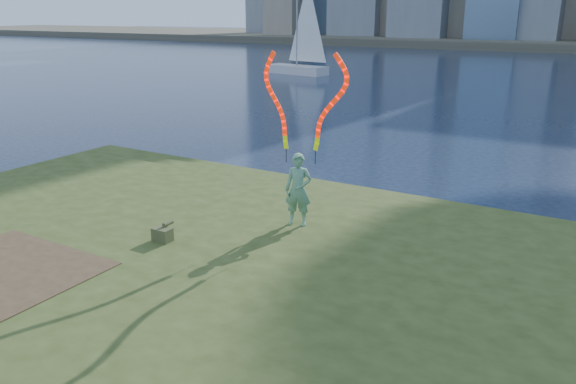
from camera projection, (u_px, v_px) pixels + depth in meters
The scene contains 5 objects.
ground at pixel (208, 275), 11.63m from camera, with size 320.00×320.00×0.00m, color #18243C.
grassy_knoll at pixel (123, 308), 9.65m from camera, with size 20.00×18.00×0.80m.
woman_with_ribbons at pixel (299, 161), 11.80m from camera, with size 1.96×0.66×3.97m.
canvas_bag at pixel (163, 234), 11.29m from camera, with size 0.38×0.44×0.36m.
sailboat at pixel (300, 56), 48.78m from camera, with size 6.11×2.74×9.17m.
Camera 1 is at (6.83, -8.21, 5.20)m, focal length 35.00 mm.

